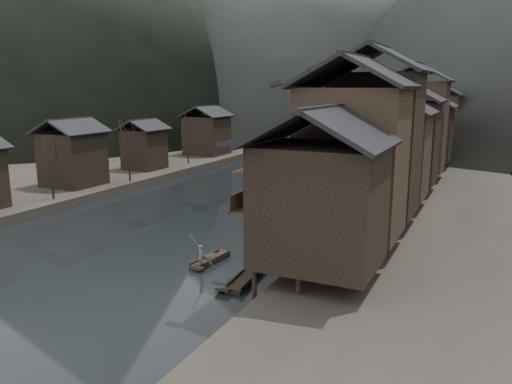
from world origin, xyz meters
The scene contains 12 objects.
water centered at (0.00, 0.00, 0.00)m, with size 300.00×300.00×0.00m, color black.
left_bank centered at (-35.00, 40.00, 0.60)m, with size 40.00×200.00×1.20m, color #2D2823.
stilt_houses centered at (17.28, 19.03, 8.93)m, with size 9.00×67.60×16.51m.
left_houses centered at (-20.50, 20.12, 5.66)m, with size 8.10×53.20×8.73m.
bare_trees centered at (-17.00, 10.96, 6.36)m, with size 3.86×44.66×7.71m.
moored_sampans centered at (11.92, 15.00, 0.20)m, with size 3.24×50.20×0.47m.
midriver_boats centered at (1.17, 39.49, 0.20)m, with size 3.88×12.84×0.44m.
stone_bridge centered at (0.00, 72.00, 5.11)m, with size 40.00×6.00×9.00m.
hero_sampan centered at (7.72, -4.59, 0.20)m, with size 1.30×4.49×0.43m.
cargo_heap centered at (7.70, -4.39, 0.72)m, with size 0.98×1.28×0.59m, color black.
boatman centered at (7.86, -6.14, 1.26)m, with size 0.61×0.40×1.66m, color #5E5D60.
bamboo_pole centered at (8.06, -6.14, 3.73)m, with size 0.06×0.06×3.88m, color #8C7A51.
Camera 1 is at (26.20, -35.33, 13.03)m, focal length 35.00 mm.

